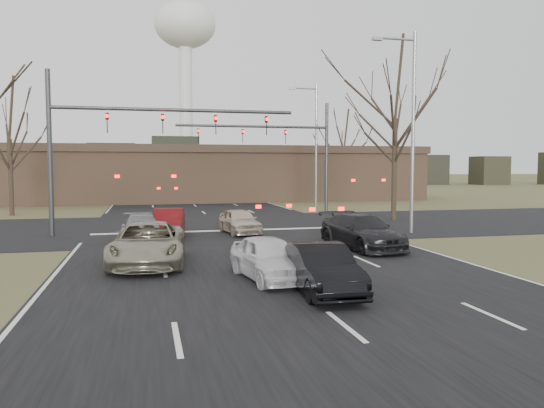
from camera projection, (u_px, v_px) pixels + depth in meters
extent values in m
plane|color=#4E512B|center=(294.00, 286.00, 15.04)|extent=(360.00, 360.00, 0.00)
cube|color=black|center=(176.00, 190.00, 73.25)|extent=(14.00, 300.00, 0.02)
cube|color=black|center=(221.00, 226.00, 29.59)|extent=(200.00, 14.00, 0.02)
cube|color=brown|center=(209.00, 177.00, 52.20)|extent=(42.00, 10.00, 4.60)
cube|color=#38281E|center=(208.00, 150.00, 52.01)|extent=(42.40, 10.40, 0.70)
cylinder|color=silver|center=(186.00, 111.00, 131.62)|extent=(3.20, 3.20, 34.00)
ellipsoid|color=silver|center=(185.00, 25.00, 130.11)|extent=(15.00, 15.00, 11.25)
cylinder|color=silver|center=(185.00, 4.00, 129.75)|extent=(1.00, 1.00, 3.00)
cylinder|color=#383A3D|center=(50.00, 153.00, 25.39)|extent=(0.24, 0.24, 8.00)
cylinder|color=#383A3D|center=(176.00, 110.00, 26.62)|extent=(12.00, 0.18, 0.18)
imported|color=black|center=(107.00, 123.00, 25.90)|extent=(0.16, 0.20, 1.00)
imported|color=black|center=(163.00, 124.00, 26.52)|extent=(0.16, 0.20, 1.00)
imported|color=black|center=(216.00, 125.00, 27.14)|extent=(0.16, 0.20, 1.00)
imported|color=black|center=(266.00, 126.00, 27.75)|extent=(0.16, 0.20, 1.00)
cylinder|color=#383A3D|center=(326.00, 158.00, 39.15)|extent=(0.24, 0.24, 8.00)
cylinder|color=#383A3D|center=(254.00, 126.00, 37.71)|extent=(11.00, 0.18, 0.18)
imported|color=black|center=(285.00, 137.00, 38.31)|extent=(0.16, 0.20, 1.00)
imported|color=black|center=(243.00, 136.00, 37.58)|extent=(0.16, 0.20, 1.00)
imported|color=black|center=(198.00, 136.00, 36.86)|extent=(0.16, 0.20, 1.00)
cylinder|color=gray|center=(413.00, 134.00, 26.46)|extent=(0.18, 0.18, 10.00)
cylinder|color=gray|center=(396.00, 39.00, 25.90)|extent=(2.00, 0.12, 0.12)
cube|color=gray|center=(377.00, 39.00, 25.67)|extent=(0.50, 0.25, 0.15)
cylinder|color=gray|center=(316.00, 146.00, 43.07)|extent=(0.18, 0.18, 10.00)
cylinder|color=gray|center=(305.00, 89.00, 42.51)|extent=(2.00, 0.12, 0.12)
cube|color=gray|center=(293.00, 89.00, 42.28)|extent=(0.50, 0.25, 0.15)
cylinder|color=black|center=(394.00, 170.00, 32.88)|extent=(0.32, 0.32, 6.33)
cylinder|color=black|center=(11.00, 177.00, 36.09)|extent=(0.32, 0.32, 5.23)
cylinder|color=black|center=(344.00, 175.00, 52.29)|extent=(0.32, 0.32, 4.95)
imported|color=gray|center=(148.00, 244.00, 18.19)|extent=(2.84, 5.44, 1.46)
imported|color=silver|center=(269.00, 258.00, 15.84)|extent=(2.03, 4.02, 1.31)
imported|color=black|center=(322.00, 269.00, 14.17)|extent=(1.51, 3.99, 1.30)
imported|color=black|center=(362.00, 231.00, 21.74)|extent=(2.52, 5.07, 1.41)
imported|color=gray|center=(142.00, 229.00, 23.47)|extent=(1.95, 4.35, 1.24)
imported|color=#590C0E|center=(169.00, 223.00, 25.55)|extent=(1.87, 4.18, 1.33)
imported|color=beige|center=(240.00, 221.00, 26.52)|extent=(1.93, 3.89, 1.27)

